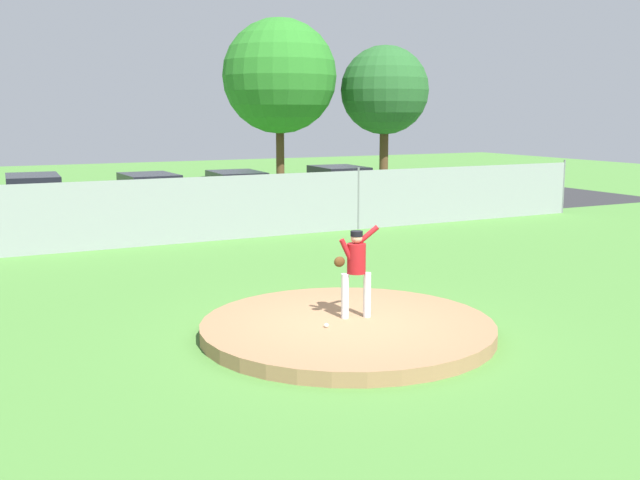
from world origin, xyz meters
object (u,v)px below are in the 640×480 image
Objects in this scene: baseball at (326,325)px; parked_car_white at (150,200)px; parked_car_burgundy at (237,195)px; pitcher_youth at (356,264)px; parked_car_slate at (34,203)px; parked_car_champagne at (339,190)px.

baseball is 14.36m from parked_car_white.
parked_car_burgundy is 1.01× the size of parked_car_white.
pitcher_youth is 0.38× the size of parked_car_white.
parked_car_burgundy is (3.87, 14.61, 0.51)m from baseball.
pitcher_youth is at bearing -75.85° from parked_car_slate.
pitcher_youth is 0.38× the size of parked_car_burgundy.
parked_car_slate is (-6.83, 0.29, 0.06)m from parked_car_burgundy.
baseball is 0.02× the size of parked_car_champagne.
baseball is at bearing -78.77° from parked_car_slate.
parked_car_slate is at bearing 176.54° from parked_car_champagne.
pitcher_youth is 0.34× the size of parked_car_slate.
parked_car_champagne is at bearing -3.46° from parked_car_slate.
parked_car_champagne is at bearing 62.92° from pitcher_youth.
parked_car_slate reaches higher than parked_car_burgundy.
parked_car_slate is at bearing 171.28° from parked_car_white.
parked_car_champagne is 10.82m from parked_car_slate.
parked_car_white is (0.66, 14.34, 0.53)m from baseball.
parked_car_burgundy is at bearing 4.75° from parked_car_white.
parked_car_white is 0.88× the size of parked_car_slate.
parked_car_slate reaches higher than baseball.
pitcher_youth is at bearing -117.08° from parked_car_champagne.
parked_car_champagne reaches higher than parked_car_burgundy.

